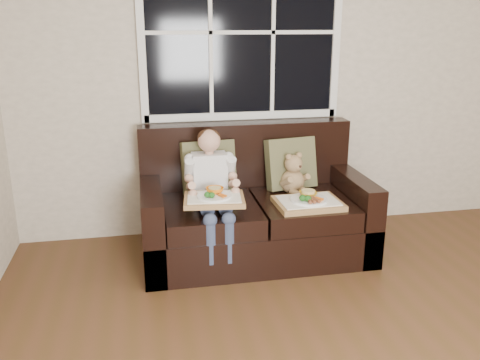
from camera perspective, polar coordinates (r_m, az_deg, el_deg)
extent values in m
cube|color=beige|center=(4.27, 5.60, 12.17)|extent=(4.50, 0.02, 2.70)
cube|color=black|center=(4.14, 0.20, 16.25)|extent=(1.50, 0.02, 1.25)
cube|color=white|center=(4.19, 0.23, 7.26)|extent=(1.58, 0.04, 0.06)
cube|color=white|center=(4.05, -11.09, 15.92)|extent=(0.06, 0.04, 1.37)
cube|color=white|center=(4.35, 10.79, 16.01)|extent=(0.06, 0.04, 1.37)
cube|color=white|center=(4.13, 0.24, 16.25)|extent=(1.50, 0.03, 0.03)
cube|color=black|center=(3.95, 1.70, -6.25)|extent=(1.70, 0.90, 0.30)
cube|color=black|center=(3.81, -9.79, -4.99)|extent=(0.15, 0.90, 0.60)
cube|color=black|center=(4.12, 12.31, -3.37)|extent=(0.15, 0.90, 0.60)
cube|color=black|center=(4.14, 0.60, 1.94)|extent=(1.70, 0.18, 0.66)
cube|color=black|center=(3.73, -3.26, -3.97)|extent=(0.68, 0.72, 0.15)
cube|color=black|center=(3.88, 7.05, -3.22)|extent=(0.68, 0.72, 0.15)
cube|color=brown|center=(3.93, -3.54, 1.43)|extent=(0.43, 0.23, 0.42)
cube|color=brown|center=(4.06, 5.73, 1.88)|extent=(0.43, 0.25, 0.42)
cube|color=white|center=(3.77, -3.43, 0.43)|extent=(0.25, 0.16, 0.35)
sphere|color=tan|center=(3.69, -3.49, 4.42)|extent=(0.17, 0.17, 0.17)
ellipsoid|color=#371F11|center=(3.70, -3.53, 4.84)|extent=(0.17, 0.17, 0.12)
cylinder|color=#36415E|center=(3.62, -3.97, -2.64)|extent=(0.10, 0.31, 0.10)
cylinder|color=#36415E|center=(3.64, -2.00, -2.51)|extent=(0.10, 0.31, 0.10)
cylinder|color=#36415E|center=(3.45, -3.34, -7.08)|extent=(0.09, 0.09, 0.29)
cylinder|color=#36415E|center=(3.47, -1.26, -6.93)|extent=(0.09, 0.09, 0.29)
cylinder|color=tan|center=(3.63, -5.55, 0.35)|extent=(0.07, 0.31, 0.24)
cylinder|color=tan|center=(3.67, -0.87, 0.62)|extent=(0.07, 0.31, 0.24)
ellipsoid|color=#997651|center=(3.99, 5.91, -0.17)|extent=(0.23, 0.21, 0.20)
sphere|color=#997651|center=(3.93, 6.03, 1.82)|extent=(0.18, 0.18, 0.14)
sphere|color=#997651|center=(3.91, 5.35, 2.63)|extent=(0.05, 0.05, 0.05)
sphere|color=#997651|center=(3.94, 6.72, 2.69)|extent=(0.05, 0.05, 0.05)
sphere|color=#997651|center=(3.89, 6.25, 1.42)|extent=(0.05, 0.05, 0.05)
sphere|color=black|center=(3.87, 6.35, 1.46)|extent=(0.02, 0.02, 0.02)
cylinder|color=#997651|center=(3.90, 5.70, -1.52)|extent=(0.09, 0.12, 0.05)
cylinder|color=#997651|center=(3.92, 6.96, -1.43)|extent=(0.09, 0.12, 0.05)
cube|color=tan|center=(3.49, -2.92, -2.23)|extent=(0.44, 0.36, 0.03)
cube|color=white|center=(3.48, -2.92, -1.91)|extent=(0.39, 0.30, 0.01)
cylinder|color=white|center=(3.47, -2.90, -1.81)|extent=(0.23, 0.23, 0.01)
imported|color=orange|center=(3.50, -2.85, -1.15)|extent=(0.14, 0.14, 0.04)
cylinder|color=#F9E187|center=(3.50, -2.85, -1.12)|extent=(0.09, 0.09, 0.02)
ellipsoid|color=#286720|center=(3.42, -3.71, -1.65)|extent=(0.04, 0.04, 0.04)
ellipsoid|color=#286720|center=(3.41, -3.19, -1.70)|extent=(0.04, 0.04, 0.04)
cylinder|color=orange|center=(3.43, -2.07, -1.76)|extent=(0.05, 0.06, 0.02)
cube|color=tan|center=(3.72, 7.65, -2.62)|extent=(0.48, 0.37, 0.04)
cube|color=white|center=(3.71, 7.66, -2.29)|extent=(0.42, 0.31, 0.01)
cylinder|color=white|center=(3.70, 7.73, -2.18)|extent=(0.27, 0.27, 0.02)
imported|color=gold|center=(3.74, 7.66, -1.57)|extent=(0.13, 0.13, 0.03)
cylinder|color=#F9E187|center=(3.73, 7.67, -1.44)|extent=(0.10, 0.10, 0.02)
ellipsoid|color=#286720|center=(3.63, 7.05, -2.02)|extent=(0.05, 0.05, 0.04)
ellipsoid|color=#286720|center=(3.62, 7.63, -2.07)|extent=(0.05, 0.05, 0.04)
cylinder|color=orange|center=(3.66, 8.73, -2.13)|extent=(0.05, 0.07, 0.02)
cylinder|color=brown|center=(3.62, 8.10, -2.25)|extent=(0.03, 0.10, 0.02)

